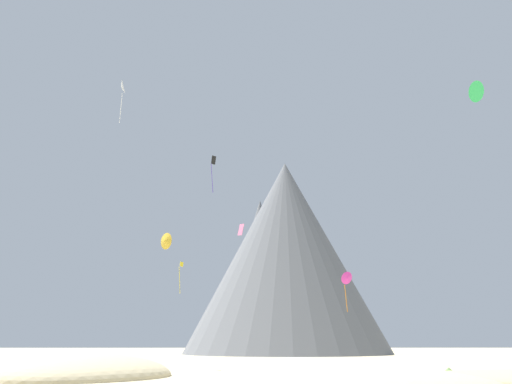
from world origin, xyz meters
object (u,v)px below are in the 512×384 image
object	(u,v)px
bush_ridge_crest	(449,373)
rock_massif	(282,258)
kite_pink_mid	(241,230)
bush_mid_center	(286,379)
kite_gold_mid	(165,241)
kite_green_high	(477,92)
kite_magenta_low	(347,279)
kite_black_high	(213,166)
bush_near_left	(389,375)
kite_white_high	(122,87)
kite_yellow_mid	(181,272)

from	to	relation	value
bush_ridge_crest	rock_massif	world-z (taller)	rock_massif
bush_ridge_crest	kite_pink_mid	world-z (taller)	kite_pink_mid
bush_mid_center	kite_gold_mid	size ratio (longest dim) A/B	1.33
bush_ridge_crest	kite_green_high	distance (m)	33.16
bush_mid_center	kite_magenta_low	xyz separation A→B (m)	(9.01, 23.36, 9.96)
bush_ridge_crest	bush_mid_center	world-z (taller)	bush_ridge_crest
kite_black_high	rock_massif	bearing A→B (deg)	-101.30
kite_green_high	bush_ridge_crest	bearing A→B (deg)	117.24
bush_near_left	bush_mid_center	bearing A→B (deg)	-161.28
kite_pink_mid	kite_magenta_low	distance (m)	15.52
rock_massif	kite_magenta_low	size ratio (longest dim) A/B	10.34
kite_white_high	kite_pink_mid	distance (m)	25.30
kite_white_high	bush_ridge_crest	bearing A→B (deg)	56.81
bush_near_left	kite_green_high	size ratio (longest dim) A/B	0.59
bush_near_left	kite_white_high	distance (m)	52.24
kite_green_high	kite_pink_mid	xyz separation A→B (m)	(-27.20, 13.68, -13.73)
bush_ridge_crest	kite_black_high	xyz separation A→B (m)	(-22.84, 33.93, 28.66)
bush_near_left	kite_pink_mid	world-z (taller)	kite_pink_mid
bush_ridge_crest	kite_gold_mid	distance (m)	36.37
kite_green_high	bush_near_left	bearing A→B (deg)	109.57
kite_yellow_mid	kite_gold_mid	world-z (taller)	kite_gold_mid
bush_near_left	rock_massif	bearing A→B (deg)	92.04
kite_green_high	kite_gold_mid	size ratio (longest dim) A/B	1.24
kite_black_high	kite_magenta_low	world-z (taller)	kite_black_high
bush_near_left	bush_mid_center	world-z (taller)	bush_near_left
bush_mid_center	kite_white_high	world-z (taller)	kite_white_high
kite_green_high	kite_magenta_low	distance (m)	26.53
rock_massif	kite_white_high	distance (m)	73.40
kite_pink_mid	bush_mid_center	bearing A→B (deg)	10.71
kite_green_high	kite_yellow_mid	distance (m)	52.56
kite_yellow_mid	bush_mid_center	bearing A→B (deg)	102.49
kite_black_high	kite_green_high	xyz separation A→B (m)	(31.62, -24.47, 1.88)
bush_mid_center	kite_white_high	size ratio (longest dim) A/B	0.45
kite_green_high	kite_yellow_mid	bearing A→B (deg)	28.33
kite_black_high	bush_mid_center	bearing A→B (deg)	104.42
rock_massif	kite_green_high	bearing A→B (deg)	-77.30
rock_massif	kite_white_high	xyz separation A→B (m)	(-25.54, -67.29, 14.38)
bush_near_left	kite_pink_mid	size ratio (longest dim) A/B	0.96
kite_gold_mid	kite_magenta_low	bearing A→B (deg)	40.28
kite_white_high	rock_massif	bearing A→B (deg)	158.08
bush_mid_center	kite_black_high	size ratio (longest dim) A/B	0.48
kite_white_high	kite_pink_mid	world-z (taller)	kite_white_high
kite_yellow_mid	kite_magenta_low	distance (m)	33.75
bush_mid_center	bush_near_left	bearing A→B (deg)	18.72
kite_magenta_low	kite_pink_mid	bearing A→B (deg)	129.68
bush_ridge_crest	bush_near_left	bearing A→B (deg)	-156.09
bush_mid_center	kite_magenta_low	bearing A→B (deg)	68.92
kite_black_high	kite_gold_mid	world-z (taller)	kite_black_high
rock_massif	kite_gold_mid	distance (m)	73.15
kite_pink_mid	kite_magenta_low	xyz separation A→B (m)	(12.81, -5.34, -6.94)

